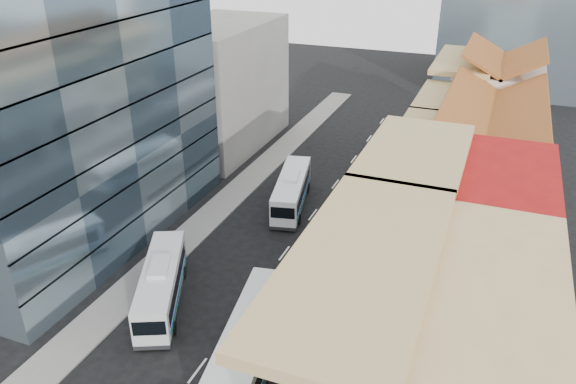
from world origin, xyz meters
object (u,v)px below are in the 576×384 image
at_px(office_tower, 57,58).
at_px(bus_left_near, 161,284).
at_px(bus_left_far, 292,190).
at_px(bus_right, 250,344).

xyz_separation_m(office_tower, bus_left_near, (11.50, -6.13, -13.38)).
bearing_deg(bus_left_far, bus_right, -88.02).
xyz_separation_m(bus_left_far, bus_right, (5.34, -20.53, 0.20)).
distance_m(office_tower, bus_left_far, 22.58).
xyz_separation_m(bus_left_near, bus_right, (8.40, -3.46, 0.22)).
bearing_deg(bus_right, bus_left_near, 148.09).
relative_size(office_tower, bus_left_far, 2.93).
bearing_deg(bus_right, bus_left_far, 95.08).
bearing_deg(bus_right, office_tower, 144.76).
bearing_deg(office_tower, bus_right, -25.73).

